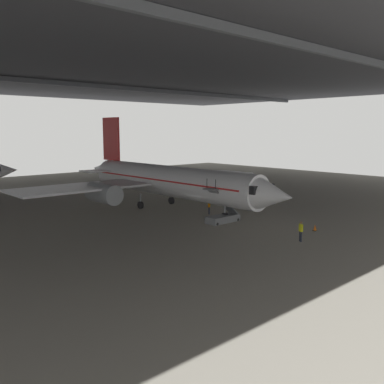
{
  "coord_description": "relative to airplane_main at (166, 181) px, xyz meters",
  "views": [
    {
      "loc": [
        -30.75,
        -32.25,
        9.28
      ],
      "look_at": [
        0.36,
        2.01,
        2.5
      ],
      "focal_mm": 39.41,
      "sensor_mm": 36.0,
      "label": 1
    }
  ],
  "objects": [
    {
      "name": "crew_worker_near_nose",
      "position": [
        -1.14,
        -19.4,
        -2.37
      ],
      "size": [
        0.36,
        0.5,
        1.74
      ],
      "color": "#232838",
      "rests_on": "ground_plane"
    },
    {
      "name": "airplane_main",
      "position": [
        0.0,
        0.0,
        0.0
      ],
      "size": [
        33.53,
        34.92,
        11.04
      ],
      "color": "white",
      "rests_on": "ground_plane"
    },
    {
      "name": "traffic_cone_orange",
      "position": [
        3.2,
        -18.1,
        -3.08
      ],
      "size": [
        0.36,
        0.36,
        0.6
      ],
      "color": "black",
      "rests_on": "ground_plane"
    },
    {
      "name": "ground_plane",
      "position": [
        -0.35,
        -6.54,
        -3.37
      ],
      "size": [
        110.0,
        110.0,
        0.0
      ],
      "primitive_type": "plane",
      "color": "gray"
    },
    {
      "name": "hangar_structure",
      "position": [
        -0.41,
        7.22,
        14.02
      ],
      "size": [
        121.0,
        99.0,
        18.02
      ],
      "color": "#4C4F54",
      "rests_on": "ground_plane"
    },
    {
      "name": "boarding_stairs",
      "position": [
        -0.55,
        -9.74,
        -2.65
      ],
      "size": [
        4.11,
        1.52,
        4.57
      ],
      "color": "slate",
      "rests_on": "ground_plane"
    },
    {
      "name": "crew_worker_by_stairs",
      "position": [
        1.32,
        -5.92,
        -2.45
      ],
      "size": [
        0.45,
        0.4,
        1.62
      ],
      "color": "#232838",
      "rests_on": "ground_plane"
    }
  ]
}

